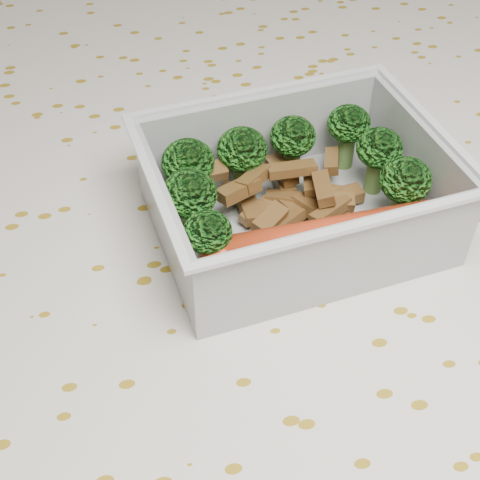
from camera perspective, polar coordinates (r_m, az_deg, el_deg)
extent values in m
cube|color=brown|center=(0.47, -1.09, -4.32)|extent=(1.40, 0.90, 0.04)
cube|color=silver|center=(0.45, -1.13, -2.42)|extent=(1.46, 0.96, 0.01)
cube|color=silver|center=(0.89, -7.01, 15.95)|extent=(1.46, 0.01, 0.18)
cube|color=silver|center=(0.48, 4.64, 1.22)|extent=(0.21, 0.17, 0.00)
cube|color=silver|center=(0.50, 1.76, 9.12)|extent=(0.19, 0.03, 0.06)
cube|color=silver|center=(0.41, 8.67, -1.77)|extent=(0.19, 0.03, 0.06)
cube|color=silver|center=(0.49, 14.80, 6.44)|extent=(0.02, 0.13, 0.06)
cube|color=silver|center=(0.43, -6.37, 1.60)|extent=(0.02, 0.13, 0.06)
cube|color=silver|center=(0.49, 1.63, 12.54)|extent=(0.20, 0.03, 0.00)
cube|color=silver|center=(0.38, 9.51, 1.06)|extent=(0.20, 0.03, 0.00)
cube|color=silver|center=(0.48, 16.03, 9.61)|extent=(0.03, 0.14, 0.00)
cube|color=silver|center=(0.41, -7.40, 4.75)|extent=(0.03, 0.14, 0.00)
cylinder|color=#608C3F|center=(0.48, -4.29, 4.31)|extent=(0.01, 0.01, 0.02)
ellipsoid|color=#328520|center=(0.47, -4.45, 6.63)|extent=(0.04, 0.04, 0.03)
cylinder|color=#608C3F|center=(0.49, 0.18, 5.43)|extent=(0.01, 0.01, 0.02)
ellipsoid|color=#328520|center=(0.48, 0.18, 7.75)|extent=(0.04, 0.04, 0.03)
cylinder|color=#608C3F|center=(0.51, 4.38, 6.53)|extent=(0.01, 0.01, 0.03)
ellipsoid|color=#328520|center=(0.49, 4.54, 8.81)|extent=(0.03, 0.03, 0.03)
cylinder|color=#608C3F|center=(0.52, 8.98, 7.54)|extent=(0.01, 0.01, 0.03)
ellipsoid|color=#328520|center=(0.51, 9.29, 9.78)|extent=(0.03, 0.03, 0.03)
cylinder|color=#608C3F|center=(0.46, -4.15, 1.61)|extent=(0.01, 0.01, 0.02)
ellipsoid|color=#328520|center=(0.44, -4.31, 3.97)|extent=(0.04, 0.04, 0.03)
cylinder|color=#608C3F|center=(0.50, 11.40, 5.43)|extent=(0.01, 0.01, 0.03)
ellipsoid|color=#328520|center=(0.49, 11.81, 7.69)|extent=(0.03, 0.03, 0.03)
cylinder|color=#608C3F|center=(0.43, -2.65, -1.68)|extent=(0.01, 0.01, 0.03)
ellipsoid|color=#328520|center=(0.41, -2.77, 0.70)|extent=(0.03, 0.03, 0.03)
cylinder|color=#608C3F|center=(0.48, 13.44, 2.72)|extent=(0.01, 0.01, 0.03)
ellipsoid|color=#328520|center=(0.46, 13.95, 5.00)|extent=(0.04, 0.04, 0.03)
cube|color=brown|center=(0.48, 4.43, 6.04)|extent=(0.03, 0.01, 0.01)
cube|color=brown|center=(0.49, 3.57, 5.97)|extent=(0.02, 0.03, 0.01)
cube|color=brown|center=(0.48, 8.71, 2.78)|extent=(0.02, 0.03, 0.01)
cube|color=brown|center=(0.48, -0.45, 3.93)|extent=(0.03, 0.03, 0.01)
cube|color=brown|center=(0.49, 9.10, 3.77)|extent=(0.02, 0.02, 0.01)
cube|color=brown|center=(0.45, 2.57, 1.78)|extent=(0.03, 0.03, 0.01)
cube|color=brown|center=(0.50, 7.83, 6.68)|extent=(0.02, 0.03, 0.01)
cube|color=brown|center=(0.48, 7.95, 3.10)|extent=(0.03, 0.03, 0.01)
cube|color=brown|center=(0.50, 3.75, 4.92)|extent=(0.01, 0.03, 0.01)
cube|color=brown|center=(0.46, 3.96, 1.65)|extent=(0.03, 0.03, 0.01)
cube|color=brown|center=(0.47, 8.18, 3.22)|extent=(0.03, 0.02, 0.01)
cube|color=brown|center=(0.47, 0.88, 2.55)|extent=(0.02, 0.03, 0.01)
cube|color=brown|center=(0.48, 3.92, 3.55)|extent=(0.03, 0.02, 0.01)
cube|color=brown|center=(0.47, 1.39, 2.49)|extent=(0.03, 0.03, 0.01)
cube|color=brown|center=(0.46, -0.10, 4.30)|extent=(0.03, 0.03, 0.01)
cube|color=brown|center=(0.47, 6.20, 2.63)|extent=(0.03, 0.03, 0.01)
cube|color=brown|center=(0.48, 3.97, 3.05)|extent=(0.02, 0.03, 0.01)
cube|color=brown|center=(0.49, 7.68, 3.66)|extent=(0.03, 0.02, 0.01)
cube|color=brown|center=(0.47, -2.67, 5.80)|extent=(0.03, 0.02, 0.01)
cube|color=brown|center=(0.49, 6.12, 4.89)|extent=(0.02, 0.03, 0.01)
cube|color=brown|center=(0.46, 7.13, 4.38)|extent=(0.02, 0.03, 0.01)
cube|color=brown|center=(0.47, 1.21, 5.31)|extent=(0.03, 0.03, 0.01)
cube|color=brown|center=(0.46, 7.75, 2.49)|extent=(0.03, 0.03, 0.01)
cylinder|color=#B43416|center=(0.44, 7.49, 0.03)|extent=(0.14, 0.04, 0.03)
sphere|color=#B43416|center=(0.46, 15.67, 1.55)|extent=(0.03, 0.03, 0.03)
sphere|color=#B43416|center=(0.42, -1.51, -1.64)|extent=(0.03, 0.03, 0.03)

